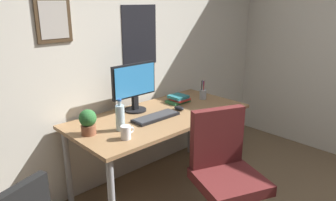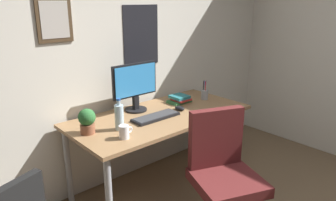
# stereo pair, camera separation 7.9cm
# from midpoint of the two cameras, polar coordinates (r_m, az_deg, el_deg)

# --- Properties ---
(wall_back) EXTENTS (4.40, 0.10, 2.60)m
(wall_back) POSITION_cam_midpoint_polar(r_m,az_deg,el_deg) (2.96, -11.00, 9.27)
(wall_back) COLOR silver
(wall_back) RESTS_ON ground_plane
(desk) EXTENTS (1.62, 0.77, 0.74)m
(desk) POSITION_cam_midpoint_polar(r_m,az_deg,el_deg) (2.86, -2.16, -3.85)
(desk) COLOR #936D47
(desk) RESTS_ON ground_plane
(office_chair) EXTENTS (0.60, 0.60, 0.95)m
(office_chair) POSITION_cam_midpoint_polar(r_m,az_deg,el_deg) (2.43, 9.06, -11.76)
(office_chair) COLOR #591E1E
(office_chair) RESTS_ON ground_plane
(monitor) EXTENTS (0.46, 0.20, 0.43)m
(monitor) POSITION_cam_midpoint_polar(r_m,az_deg,el_deg) (2.87, -6.79, 2.72)
(monitor) COLOR black
(monitor) RESTS_ON desk
(keyboard) EXTENTS (0.43, 0.15, 0.03)m
(keyboard) POSITION_cam_midpoint_polar(r_m,az_deg,el_deg) (2.73, -2.99, -2.95)
(keyboard) COLOR black
(keyboard) RESTS_ON desk
(computer_mouse) EXTENTS (0.06, 0.11, 0.04)m
(computer_mouse) POSITION_cam_midpoint_polar(r_m,az_deg,el_deg) (2.94, 1.22, -1.36)
(computer_mouse) COLOR black
(computer_mouse) RESTS_ON desk
(water_bottle) EXTENTS (0.07, 0.07, 0.25)m
(water_bottle) POSITION_cam_midpoint_polar(r_m,az_deg,el_deg) (2.49, -9.42, -2.97)
(water_bottle) COLOR silver
(water_bottle) RESTS_ON desk
(coffee_mug_near) EXTENTS (0.11, 0.07, 0.10)m
(coffee_mug_near) POSITION_cam_midpoint_polar(r_m,az_deg,el_deg) (2.35, -8.44, -5.63)
(coffee_mug_near) COLOR white
(coffee_mug_near) RESTS_ON desk
(potted_plant) EXTENTS (0.13, 0.13, 0.20)m
(potted_plant) POSITION_cam_midpoint_polar(r_m,az_deg,el_deg) (2.46, -14.97, -3.58)
(potted_plant) COLOR brown
(potted_plant) RESTS_ON desk
(pen_cup) EXTENTS (0.07, 0.07, 0.20)m
(pen_cup) POSITION_cam_midpoint_polar(r_m,az_deg,el_deg) (3.26, 5.56, 1.19)
(pen_cup) COLOR #9EA0A5
(pen_cup) RESTS_ON desk
(book_stack_left) EXTENTS (0.22, 0.17, 0.07)m
(book_stack_left) POSITION_cam_midpoint_polar(r_m,az_deg,el_deg) (3.14, 1.17, 0.25)
(book_stack_left) COLOR #33723F
(book_stack_left) RESTS_ON desk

